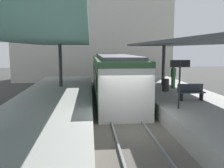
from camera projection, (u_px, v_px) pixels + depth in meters
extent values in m
plane|color=#383835|center=(130.00, 134.00, 10.62)|extent=(80.00, 80.00, 0.00)
cube|color=#9E9E99|center=(40.00, 126.00, 10.21)|extent=(4.40, 28.00, 1.00)
cube|color=#9E9E99|center=(214.00, 121.00, 10.89)|extent=(4.40, 28.00, 1.00)
cube|color=#59544C|center=(130.00, 132.00, 10.61)|extent=(3.20, 28.00, 0.20)
cube|color=slate|center=(113.00, 129.00, 10.52)|extent=(0.08, 28.00, 0.14)
cube|color=slate|center=(146.00, 128.00, 10.65)|extent=(0.08, 28.00, 0.14)
cube|color=#2D5633|center=(114.00, 78.00, 17.32)|extent=(2.70, 12.19, 2.90)
cube|color=silver|center=(127.00, 97.00, 11.30)|extent=(2.65, 0.08, 2.60)
cube|color=black|center=(94.00, 73.00, 17.15)|extent=(0.04, 11.22, 0.76)
cube|color=black|center=(133.00, 73.00, 17.39)|extent=(0.04, 11.22, 0.76)
cube|color=#515156|center=(114.00, 56.00, 17.10)|extent=(2.16, 11.58, 0.20)
cylinder|color=#333335|center=(60.00, 65.00, 17.51)|extent=(0.24, 0.24, 3.03)
cube|color=slate|center=(43.00, 40.00, 11.07)|extent=(4.18, 21.00, 0.16)
cylinder|color=#333335|center=(163.00, 65.00, 18.20)|extent=(0.24, 0.24, 2.96)
cube|color=#3D4247|center=(203.00, 42.00, 11.77)|extent=(4.18, 21.00, 0.16)
cube|color=black|center=(181.00, 97.00, 12.79)|extent=(0.08, 0.32, 0.40)
cube|color=black|center=(201.00, 96.00, 12.89)|extent=(0.08, 0.32, 0.40)
cube|color=#2D333D|center=(191.00, 92.00, 12.81)|extent=(1.40, 0.40, 0.06)
cube|color=#2D333D|center=(190.00, 88.00, 12.95)|extent=(1.40, 0.06, 0.40)
cylinder|color=#262628|center=(179.00, 85.00, 10.92)|extent=(0.08, 0.08, 2.20)
cube|color=black|center=(180.00, 64.00, 10.79)|extent=(0.90, 0.06, 0.32)
cylinder|color=#2D2D30|center=(166.00, 85.00, 15.59)|extent=(0.44, 0.44, 0.80)
cylinder|color=#386B3D|center=(173.00, 82.00, 16.77)|extent=(0.28, 0.28, 0.84)
cylinder|color=#386B3D|center=(174.00, 72.00, 16.67)|extent=(0.36, 0.36, 0.55)
sphere|color=tan|center=(174.00, 67.00, 16.61)|extent=(0.22, 0.22, 0.22)
cube|color=beige|center=(93.00, 34.00, 29.44)|extent=(18.00, 6.00, 11.00)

